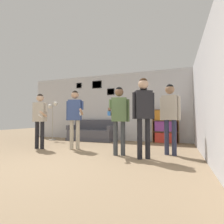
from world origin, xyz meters
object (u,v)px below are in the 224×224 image
object	(u,v)px
bookshelf	(166,126)
person_spectator_far_right	(170,111)
drinking_cup	(169,108)
floor_lamp	(53,112)
person_player_foreground_left	(40,115)
person_spectator_near_bookshelf	(143,108)
person_watcher_holding_cup	(119,113)
couch	(92,133)
person_player_foreground_center	(75,113)

from	to	relation	value
bookshelf	person_spectator_far_right	world-z (taller)	person_spectator_far_right
person_spectator_far_right	drinking_cup	bearing A→B (deg)	93.28
floor_lamp	person_spectator_far_right	size ratio (longest dim) A/B	0.91
person_spectator_far_right	person_player_foreground_left	bearing A→B (deg)	-173.55
bookshelf	drinking_cup	size ratio (longest dim) A/B	13.25
drinking_cup	floor_lamp	bearing A→B (deg)	-170.83
person_spectator_near_bookshelf	person_watcher_holding_cup	bearing A→B (deg)	164.68
bookshelf	person_spectator_near_bookshelf	world-z (taller)	person_spectator_near_bookshelf
couch	person_player_foreground_left	world-z (taller)	person_player_foreground_left
person_player_foreground_left	bookshelf	bearing A→B (deg)	35.96
bookshelf	person_spectator_far_right	size ratio (longest dim) A/B	0.70
person_player_foreground_center	person_spectator_near_bookshelf	bearing A→B (deg)	-13.83
couch	person_spectator_near_bookshelf	world-z (taller)	person_spectator_near_bookshelf
bookshelf	person_player_foreground_center	xyz separation A→B (m)	(-2.39, -2.16, 0.44)
floor_lamp	drinking_cup	xyz separation A→B (m)	(4.46, 0.72, 0.11)
person_player_foreground_center	drinking_cup	distance (m)	3.31
person_spectator_far_right	drinking_cup	xyz separation A→B (m)	(-0.12, 2.05, 0.19)
person_player_foreground_center	drinking_cup	size ratio (longest dim) A/B	18.67
person_player_foreground_left	drinking_cup	bearing A→B (deg)	35.10
bookshelf	person_player_foreground_center	size ratio (longest dim) A/B	0.71
person_player_foreground_center	person_watcher_holding_cup	world-z (taller)	person_player_foreground_center
bookshelf	person_watcher_holding_cup	world-z (taller)	person_watcher_holding_cup
floor_lamp	person_player_foreground_left	bearing A→B (deg)	-61.02
bookshelf	person_spectator_near_bookshelf	distance (m)	2.74
person_watcher_holding_cup	couch	bearing A→B (deg)	129.67
floor_lamp	person_spectator_near_bookshelf	bearing A→B (deg)	-25.78
person_watcher_holding_cup	person_spectator_far_right	bearing A→B (deg)	21.44
person_player_foreground_center	person_spectator_far_right	xyz separation A→B (m)	(2.62, 0.11, 0.02)
person_watcher_holding_cup	drinking_cup	bearing A→B (deg)	67.50
bookshelf	drinking_cup	distance (m)	0.66
couch	drinking_cup	world-z (taller)	drinking_cup
bookshelf	person_player_foreground_center	bearing A→B (deg)	-137.86
person_player_foreground_center	person_spectator_far_right	size ratio (longest dim) A/B	0.98
couch	person_player_foreground_center	size ratio (longest dim) A/B	1.11
couch	drinking_cup	xyz separation A→B (m)	(2.95, 0.20, 0.97)
bookshelf	floor_lamp	size ratio (longest dim) A/B	0.77
couch	person_spectator_far_right	bearing A→B (deg)	-31.10
couch	person_spectator_near_bookshelf	size ratio (longest dim) A/B	1.06
person_spectator_near_bookshelf	person_spectator_far_right	xyz separation A→B (m)	(0.53, 0.62, -0.05)
couch	person_player_foreground_left	size ratio (longest dim) A/B	1.17
person_spectator_far_right	person_player_foreground_center	bearing A→B (deg)	-177.56
floor_lamp	person_watcher_holding_cup	bearing A→B (deg)	-27.51
person_player_foreground_center	person_spectator_near_bookshelf	world-z (taller)	person_spectator_near_bookshelf
person_watcher_holding_cup	person_spectator_near_bookshelf	xyz separation A→B (m)	(0.62, -0.17, 0.10)
person_player_foreground_left	person_spectator_near_bookshelf	xyz separation A→B (m)	(3.08, -0.21, 0.13)
person_player_foreground_center	person_spectator_near_bookshelf	size ratio (longest dim) A/B	0.95
floor_lamp	drinking_cup	size ratio (longest dim) A/B	17.19
couch	person_player_foreground_center	bearing A→B (deg)	-77.12
person_spectator_near_bookshelf	drinking_cup	distance (m)	2.71
drinking_cup	bookshelf	bearing A→B (deg)	-179.77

